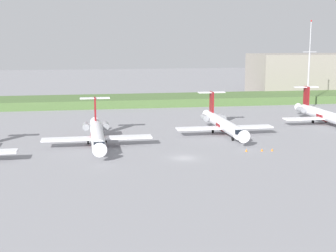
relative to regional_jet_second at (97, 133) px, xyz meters
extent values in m
plane|color=gray|center=(15.92, 15.59, -2.54)|extent=(500.00, 500.00, 0.00)
cube|color=#4C6B38|center=(15.92, 63.93, -1.18)|extent=(320.00, 20.00, 2.71)
cylinder|color=white|center=(0.00, -0.59, -0.09)|extent=(2.70, 24.00, 2.70)
cone|color=white|center=(0.00, -14.09, -0.09)|extent=(2.70, 3.00, 2.70)
cone|color=white|center=(0.00, 13.41, -0.09)|extent=(2.29, 4.00, 2.29)
cube|color=black|center=(0.00, -12.19, 0.39)|extent=(2.03, 1.80, 0.90)
cylinder|color=maroon|center=(0.00, -0.59, -0.24)|extent=(2.76, 3.60, 2.76)
cube|color=white|center=(-5.91, -1.59, -0.69)|extent=(11.00, 3.20, 0.36)
cube|color=white|center=(5.90, -1.59, -0.69)|extent=(11.00, 3.20, 0.36)
cube|color=maroon|center=(0.00, 10.41, 3.86)|extent=(0.36, 3.20, 5.20)
cube|color=white|center=(0.00, 10.71, 6.26)|extent=(6.80, 1.80, 0.24)
cylinder|color=gray|center=(-2.25, 8.61, 0.11)|extent=(1.50, 3.40, 1.50)
cylinder|color=gray|center=(2.25, 8.61, 0.11)|extent=(1.50, 3.40, 1.50)
cylinder|color=gray|center=(0.00, -8.03, -1.54)|extent=(0.20, 0.20, 0.65)
cylinder|color=black|center=(0.00, -8.03, -2.09)|extent=(0.30, 0.90, 0.90)
cylinder|color=black|center=(-1.90, 1.81, -2.09)|extent=(0.35, 0.90, 0.90)
cylinder|color=black|center=(1.90, 1.81, -2.09)|extent=(0.35, 0.90, 0.90)
cylinder|color=white|center=(29.71, 6.83, -0.09)|extent=(2.70, 24.00, 2.70)
cone|color=white|center=(29.71, -6.67, -0.09)|extent=(2.70, 3.00, 2.70)
cone|color=white|center=(29.71, 20.83, -0.09)|extent=(2.30, 4.00, 2.29)
cube|color=black|center=(29.71, -4.77, 0.39)|extent=(2.02, 1.80, 0.90)
cylinder|color=maroon|center=(29.71, 6.83, -0.24)|extent=(2.76, 3.60, 2.76)
cube|color=white|center=(23.80, 5.83, -0.69)|extent=(11.00, 3.20, 0.36)
cube|color=white|center=(35.61, 5.83, -0.69)|extent=(11.00, 3.20, 0.36)
cube|color=maroon|center=(29.71, 17.83, 3.86)|extent=(0.36, 3.20, 5.20)
cube|color=white|center=(29.71, 18.13, 6.26)|extent=(6.80, 1.80, 0.24)
cylinder|color=gray|center=(27.46, 16.03, 0.11)|extent=(1.50, 3.40, 1.50)
cylinder|color=gray|center=(31.96, 16.03, 0.11)|extent=(1.50, 3.40, 1.50)
cylinder|color=gray|center=(29.71, -0.61, -1.54)|extent=(0.20, 0.20, 0.65)
cylinder|color=black|center=(29.71, -0.61, -2.09)|extent=(0.30, 0.90, 0.90)
cylinder|color=black|center=(27.81, 9.23, -2.09)|extent=(0.35, 0.90, 0.90)
cylinder|color=black|center=(31.61, 9.23, -2.09)|extent=(0.35, 0.90, 0.90)
cylinder|color=white|center=(59.82, 15.84, -0.09)|extent=(2.70, 24.00, 2.70)
cone|color=white|center=(59.82, 29.84, -0.09)|extent=(2.30, 4.00, 2.29)
cylinder|color=maroon|center=(59.82, 15.84, -0.24)|extent=(2.76, 3.60, 2.76)
cube|color=white|center=(53.91, 14.84, -0.69)|extent=(11.00, 3.20, 0.36)
cube|color=maroon|center=(59.82, 26.84, 3.86)|extent=(0.36, 3.20, 5.20)
cube|color=white|center=(59.82, 27.14, 6.26)|extent=(6.80, 1.80, 0.24)
cylinder|color=gray|center=(57.57, 25.04, 0.11)|extent=(1.50, 3.40, 1.50)
cylinder|color=gray|center=(62.07, 25.04, 0.11)|extent=(1.50, 3.40, 1.50)
cylinder|color=black|center=(57.92, 18.24, -2.09)|extent=(0.35, 0.90, 0.90)
cylinder|color=black|center=(61.72, 18.24, -2.09)|extent=(0.35, 0.90, 0.90)
cylinder|color=#B2B2B7|center=(67.43, 41.83, 6.39)|extent=(0.50, 0.50, 17.85)
cylinder|color=#B2B2B7|center=(67.43, 41.83, 20.12)|extent=(0.28, 0.28, 9.61)
cube|color=#B2B2B7|center=(67.43, 41.83, 15.72)|extent=(4.40, 0.20, 0.20)
sphere|color=red|center=(67.43, 41.83, 25.18)|extent=(0.50, 0.50, 0.50)
cube|color=gray|center=(95.98, 84.98, 5.59)|extent=(61.42, 23.68, 16.26)
cone|color=orange|center=(29.26, -11.20, -2.26)|extent=(0.44, 0.44, 0.55)
cone|color=orange|center=(32.46, -11.38, -2.26)|extent=(0.44, 0.44, 0.55)
cone|color=orange|center=(34.53, -11.63, -2.26)|extent=(0.44, 0.44, 0.55)
camera|label=1|loc=(-2.65, -102.98, 19.74)|focal=52.52mm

